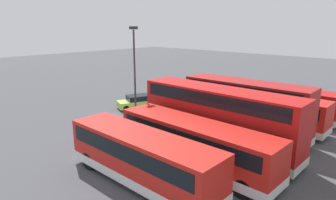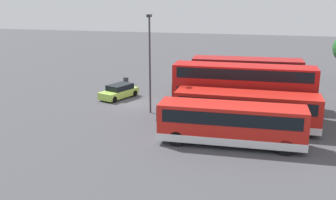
# 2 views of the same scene
# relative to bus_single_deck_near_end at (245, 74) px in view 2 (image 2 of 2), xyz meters

# --- Properties ---
(ground_plane) EXTENTS (140.00, 140.00, 0.00)m
(ground_plane) POSITION_rel_bus_single_deck_near_end_xyz_m (9.08, -10.19, -1.62)
(ground_plane) COLOR #47474C
(bus_single_deck_near_end) EXTENTS (2.89, 11.29, 2.95)m
(bus_single_deck_near_end) POSITION_rel_bus_single_deck_near_end_xyz_m (0.00, 0.00, 0.00)
(bus_single_deck_near_end) COLOR #B71411
(bus_single_deck_near_end) RESTS_ON ground
(bus_single_deck_second) EXTENTS (2.69, 10.84, 2.95)m
(bus_single_deck_second) POSITION_rel_bus_single_deck_near_end_xyz_m (3.73, 0.36, -0.00)
(bus_single_deck_second) COLOR red
(bus_single_deck_second) RESTS_ON ground
(bus_double_decker_third) EXTENTS (2.90, 10.29, 4.55)m
(bus_double_decker_third) POSITION_rel_bus_single_deck_near_end_xyz_m (7.27, 0.44, 0.82)
(bus_double_decker_third) COLOR #A51919
(bus_double_decker_third) RESTS_ON ground
(bus_double_decker_fourth) EXTENTS (2.68, 12.07, 4.55)m
(bus_double_decker_fourth) POSITION_rel_bus_single_deck_near_end_xyz_m (10.98, 0.34, 0.83)
(bus_double_decker_fourth) COLOR #B71411
(bus_double_decker_fourth) RESTS_ON ground
(bus_single_deck_fifth) EXTENTS (2.72, 11.26, 2.95)m
(bus_single_deck_fifth) POSITION_rel_bus_single_deck_near_end_xyz_m (14.24, 0.81, 0.00)
(bus_single_deck_fifth) COLOR red
(bus_single_deck_fifth) RESTS_ON ground
(bus_single_deck_sixth) EXTENTS (2.72, 10.33, 2.95)m
(bus_single_deck_sixth) POSITION_rel_bus_single_deck_near_end_xyz_m (17.92, -0.06, -0.00)
(bus_single_deck_sixth) COLOR red
(bus_single_deck_sixth) RESTS_ON ground
(car_hatchback_silver) EXTENTS (4.64, 3.30, 1.43)m
(car_hatchback_silver) POSITION_rel_bus_single_deck_near_end_xyz_m (7.58, -12.31, -0.92)
(car_hatchback_silver) COLOR #A5D14C
(car_hatchback_silver) RESTS_ON ground
(lamp_post_tall) EXTENTS (0.70, 0.30, 8.74)m
(lamp_post_tall) POSITION_rel_bus_single_deck_near_end_xyz_m (11.76, -7.76, 3.44)
(lamp_post_tall) COLOR #38383D
(lamp_post_tall) RESTS_ON ground
(waste_bin_yellow) EXTENTS (0.60, 0.60, 0.95)m
(waste_bin_yellow) POSITION_rel_bus_single_deck_near_end_xyz_m (1.88, -13.59, -1.15)
(waste_bin_yellow) COLOR #333338
(waste_bin_yellow) RESTS_ON ground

